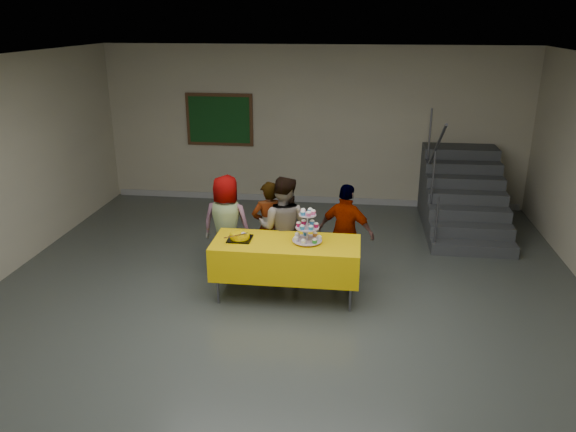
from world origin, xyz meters
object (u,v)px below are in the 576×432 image
at_px(bear_cake, 240,235).
at_px(schoolchild_d, 346,233).
at_px(staircase, 461,197).
at_px(bake_table, 286,257).
at_px(noticeboard, 219,120).
at_px(schoolchild_c, 283,228).
at_px(schoolchild_a, 226,225).
at_px(schoolchild_b, 269,227).
at_px(cupcake_stand, 307,229).

distance_m(bear_cake, schoolchild_d, 1.49).
height_order(schoolchild_d, staircase, staircase).
height_order(bake_table, noticeboard, noticeboard).
bearing_deg(bake_table, staircase, 49.32).
bearing_deg(noticeboard, schoolchild_c, -63.48).
bearing_deg(schoolchild_d, schoolchild_c, 24.57).
bearing_deg(schoolchild_a, noticeboard, -70.49).
xyz_separation_m(schoolchild_b, staircase, (3.03, 2.39, -0.18)).
bearing_deg(schoolchild_a, schoolchild_c, 178.80).
bearing_deg(bake_table, schoolchild_b, 114.45).
height_order(bake_table, schoolchild_b, schoolchild_b).
bearing_deg(schoolchild_b, bear_cake, 50.93).
relative_size(cupcake_stand, schoolchild_b, 0.33).
relative_size(bear_cake, staircase, 0.15).
xyz_separation_m(schoolchild_c, schoolchild_d, (0.86, 0.06, -0.05)).
bearing_deg(bear_cake, schoolchild_b, 70.43).
bearing_deg(schoolchild_b, schoolchild_c, 123.73).
bearing_deg(schoolchild_d, bake_table, 61.15).
distance_m(cupcake_stand, bear_cake, 0.88).
bearing_deg(staircase, cupcake_stand, -127.97).
bearing_deg(bake_table, schoolchild_a, 144.56).
relative_size(schoolchild_b, noticeboard, 1.03).
bearing_deg(staircase, noticeboard, 169.49).
bearing_deg(cupcake_stand, schoolchild_a, 152.00).
height_order(schoolchild_c, staircase, staircase).
height_order(schoolchild_b, schoolchild_c, schoolchild_c).
xyz_separation_m(cupcake_stand, bear_cake, (-0.87, -0.02, -0.12)).
distance_m(bake_table, bear_cake, 0.66).
height_order(cupcake_stand, schoolchild_a, schoolchild_a).
relative_size(staircase, noticeboard, 1.85).
bearing_deg(bear_cake, schoolchild_d, 25.23).
bearing_deg(schoolchild_c, bake_table, 108.96).
xyz_separation_m(schoolchild_a, schoolchild_b, (0.59, 0.08, -0.04)).
xyz_separation_m(bear_cake, schoolchild_c, (0.48, 0.57, -0.10)).
xyz_separation_m(schoolchild_d, noticeboard, (-2.55, 3.33, 0.92)).
bearing_deg(schoolchild_d, cupcake_stand, 72.67).
xyz_separation_m(bake_table, staircase, (2.69, 3.13, -0.07)).
xyz_separation_m(schoolchild_b, schoolchild_d, (1.08, -0.10, 0.01)).
bearing_deg(cupcake_stand, staircase, 52.03).
relative_size(bake_table, staircase, 0.78).
height_order(schoolchild_c, schoolchild_d, schoolchild_c).
distance_m(bear_cake, noticeboard, 4.21).
bearing_deg(noticeboard, schoolchild_a, -75.13).
bearing_deg(schoolchild_a, schoolchild_b, -167.51).
relative_size(schoolchild_a, noticeboard, 1.10).
height_order(cupcake_stand, schoolchild_c, schoolchild_c).
bearing_deg(schoolchild_b, schoolchild_d, 155.19).
xyz_separation_m(schoolchild_c, staircase, (2.81, 2.55, -0.25)).
height_order(schoolchild_b, noticeboard, noticeboard).
xyz_separation_m(bake_table, bear_cake, (-0.60, 0.01, 0.27)).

